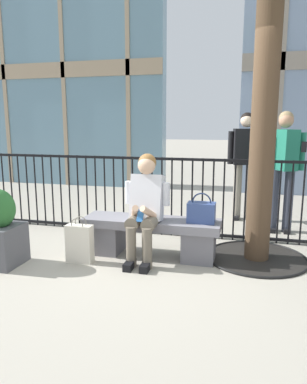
# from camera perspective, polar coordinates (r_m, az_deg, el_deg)

# --- Properties ---
(ground_plane) EXTENTS (60.00, 60.00, 0.00)m
(ground_plane) POSITION_cam_1_polar(r_m,az_deg,el_deg) (4.35, -0.33, -9.99)
(ground_plane) COLOR #A8A091
(stone_bench) EXTENTS (1.60, 0.44, 0.45)m
(stone_bench) POSITION_cam_1_polar(r_m,az_deg,el_deg) (4.26, -0.34, -6.58)
(stone_bench) COLOR slate
(stone_bench) RESTS_ON ground
(seated_person_with_phone) EXTENTS (0.52, 0.66, 1.21)m
(seated_person_with_phone) POSITION_cam_1_polar(r_m,az_deg,el_deg) (4.05, -1.33, -1.95)
(seated_person_with_phone) COLOR #6B6051
(seated_person_with_phone) RESTS_ON ground
(handbag_on_bench) EXTENTS (0.31, 0.18, 0.34)m
(handbag_on_bench) POSITION_cam_1_polar(r_m,az_deg,el_deg) (4.07, 7.56, -3.16)
(handbag_on_bench) COLOR #33477F
(handbag_on_bench) RESTS_ON stone_bench
(shopping_bag) EXTENTS (0.30, 0.13, 0.52)m
(shopping_bag) POSITION_cam_1_polar(r_m,az_deg,el_deg) (4.17, -11.59, -7.93)
(shopping_bag) COLOR beige
(shopping_bag) RESTS_ON ground
(bystander_at_railing) EXTENTS (0.55, 0.30, 1.71)m
(bystander_at_railing) POSITION_cam_1_polar(r_m,az_deg,el_deg) (5.93, 14.29, 5.23)
(bystander_at_railing) COLOR gray
(bystander_at_railing) RESTS_ON ground
(bystander_further_back) EXTENTS (0.55, 0.44, 1.71)m
(bystander_further_back) POSITION_cam_1_polar(r_m,az_deg,el_deg) (5.39, 19.84, 4.40)
(bystander_further_back) COLOR #383D4C
(bystander_further_back) RESTS_ON ground
(plaza_railing) EXTENTS (7.18, 0.04, 1.09)m
(plaza_railing) POSITION_cam_1_polar(r_m,az_deg,el_deg) (4.98, 2.10, -0.70)
(plaza_railing) COLOR black
(plaza_railing) RESTS_ON ground
(building_facade_left) EXTENTS (8.18, 0.43, 9.00)m
(building_facade_left) POSITION_cam_1_polar(r_m,az_deg,el_deg) (10.74, -22.60, 26.11)
(building_facade_left) COLOR slate
(building_facade_left) RESTS_ON ground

